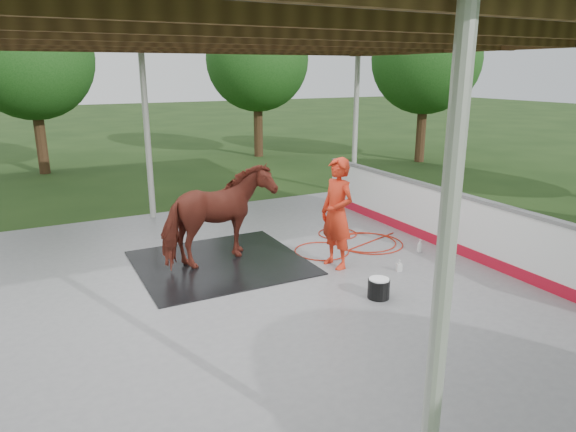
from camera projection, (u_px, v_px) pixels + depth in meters
name	position (u px, v px, depth m)	size (l,w,h in m)	color
ground	(222.00, 292.00, 8.17)	(100.00, 100.00, 0.00)	#1E3814
concrete_slab	(222.00, 291.00, 8.16)	(12.00, 10.00, 0.05)	slate
pavilion_structure	(212.00, 28.00, 7.08)	(12.60, 10.60, 4.05)	beige
dasher_board	(443.00, 219.00, 10.03)	(0.16, 8.00, 1.15)	#B70F25
tree_belt	(212.00, 45.00, 8.03)	(28.00, 28.00, 5.80)	#382314
rubber_mat	(221.00, 262.00, 9.26)	(2.89, 2.71, 0.02)	black
horse	(219.00, 216.00, 9.02)	(0.93, 2.04, 1.73)	maroon
handler	(337.00, 213.00, 8.86)	(0.71, 0.46, 1.94)	red
wash_bucket	(379.00, 288.00, 7.81)	(0.34, 0.34, 0.31)	black
soap_bottle_a	(420.00, 246.00, 9.77)	(0.10, 0.10, 0.25)	silver
soap_bottle_b	(399.00, 266.00, 8.85)	(0.09, 0.10, 0.21)	#338CD8
hose_coil	(354.00, 243.00, 10.29)	(2.47, 1.90, 0.02)	#A31D0B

